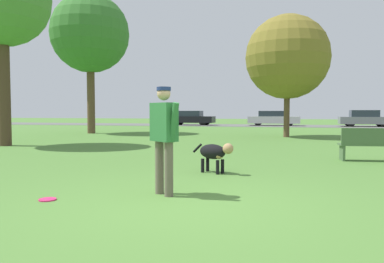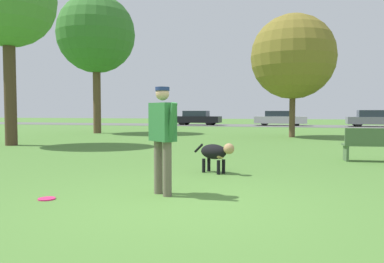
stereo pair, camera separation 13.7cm
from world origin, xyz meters
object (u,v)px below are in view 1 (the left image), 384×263
at_px(tree_near_left, 2,0).
at_px(tree_far_left, 90,34).
at_px(frisbee, 48,199).
at_px(parked_car_black, 191,118).
at_px(dog, 215,152).
at_px(parked_car_silver, 273,118).
at_px(parked_car_grey, 365,119).
at_px(person, 164,131).
at_px(park_bench, 369,143).
at_px(tree_mid_center, 287,57).

bearing_deg(tree_near_left, tree_far_left, 96.50).
height_order(frisbee, parked_car_black, parked_car_black).
bearing_deg(dog, parked_car_silver, 115.50).
height_order(parked_car_black, parked_car_grey, parked_car_grey).
bearing_deg(tree_far_left, tree_near_left, -83.50).
bearing_deg(person, frisbee, -117.41).
bearing_deg(parked_car_silver, parked_car_black, -177.92).
height_order(person, dog, person).
height_order(tree_far_left, parked_car_silver, tree_far_left).
xyz_separation_m(tree_far_left, park_bench, (12.93, -9.38, -5.23)).
relative_size(person, tree_mid_center, 0.27).
distance_m(tree_far_left, parked_car_black, 15.20).
bearing_deg(dog, tree_mid_center, 109.10).
height_order(tree_near_left, parked_car_silver, tree_near_left).
xyz_separation_m(tree_mid_center, parked_car_grey, (6.40, 14.77, -3.23)).
height_order(tree_mid_center, park_bench, tree_mid_center).
relative_size(tree_near_left, park_bench, 4.92).
xyz_separation_m(dog, frisbee, (-1.87, -2.86, -0.41)).
xyz_separation_m(tree_near_left, parked_car_grey, (16.45, 22.09, -4.61)).
bearing_deg(tree_mid_center, dog, -97.15).
distance_m(frisbee, tree_near_left, 11.09).
bearing_deg(parked_car_grey, person, -105.08).
distance_m(dog, tree_far_left, 16.27).
bearing_deg(parked_car_black, parked_car_grey, 1.26).
bearing_deg(parked_car_black, tree_far_left, -98.31).
xyz_separation_m(tree_near_left, parked_car_black, (1.46, 22.06, -4.63)).
bearing_deg(parked_car_silver, dog, -91.70).
bearing_deg(dog, park_bench, 64.76).
height_order(dog, tree_far_left, tree_far_left).
height_order(tree_far_left, tree_near_left, tree_far_left).
height_order(person, parked_car_silver, person).
xyz_separation_m(frisbee, parked_car_silver, (2.22, 29.52, 0.64)).
bearing_deg(tree_mid_center, frisbee, -102.98).
distance_m(frisbee, tree_far_left, 17.74).
relative_size(tree_mid_center, parked_car_silver, 1.32).
bearing_deg(dog, frisbee, -96.92).
xyz_separation_m(person, parked_car_grey, (8.22, 28.44, -0.28)).
xyz_separation_m(parked_car_silver, park_bench, (3.08, -23.93, -0.20)).
height_order(tree_mid_center, parked_car_grey, tree_mid_center).
xyz_separation_m(tree_far_left, tree_near_left, (0.90, -7.91, -0.40)).
height_order(person, parked_car_grey, person).
relative_size(parked_car_black, park_bench, 3.00).
distance_m(tree_far_left, tree_mid_center, 11.11).
distance_m(dog, tree_mid_center, 12.13).
bearing_deg(dog, tree_far_left, 154.36).
relative_size(tree_far_left, park_bench, 5.53).
xyz_separation_m(person, frisbee, (-1.50, -0.72, -0.95)).
bearing_deg(dog, parked_car_black, 131.46).
distance_m(tree_mid_center, park_bench, 9.66).
relative_size(person, parked_car_silver, 0.36).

